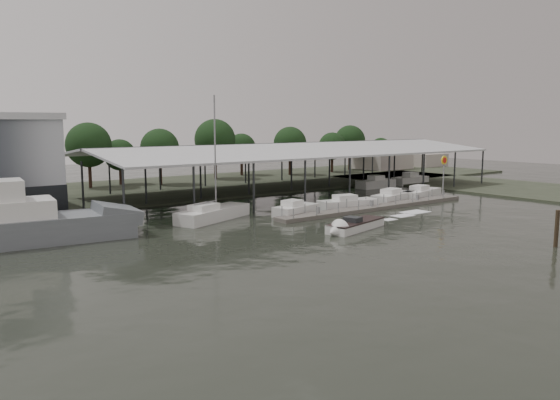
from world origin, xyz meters
TOP-DOWN VIEW (x-y plane):
  - ground at (0.00, 0.00)m, footprint 200.00×200.00m
  - land_strip_far at (0.00, 42.00)m, footprint 140.00×30.00m
  - land_strip_east at (45.00, 10.00)m, footprint 20.00×60.00m
  - covered_boat_shed at (17.00, 28.00)m, footprint 58.24×24.00m
  - floating_dock at (15.00, 10.00)m, footprint 28.00×2.00m
  - shell_fuel_sign at (27.00, 9.99)m, footprint 1.10×0.18m
  - distant_commercial_buildings at (59.03, 44.69)m, footprint 22.00×8.00m
  - grey_trawler at (-21.82, 15.15)m, footprint 20.11×7.10m
  - white_sailboat at (-3.51, 15.11)m, footprint 9.47×5.83m
  - speedboat_underway at (3.64, 2.75)m, footprint 18.51×6.23m
  - moored_cruiser_0 at (4.89, 12.30)m, footprint 5.80×3.41m
  - moored_cruiser_1 at (12.23, 12.01)m, footprint 7.26×3.53m
  - moored_cruiser_2 at (20.76, 12.72)m, footprint 7.80×3.86m
  - moored_cruiser_3 at (26.44, 12.87)m, footprint 7.74×3.83m
  - horizon_tree_line at (21.62, 47.58)m, footprint 66.56×10.78m

SIDE VIEW (x-z plane):
  - ground at x=0.00m, z-range 0.00..0.00m
  - land_strip_far at x=0.00m, z-range -0.05..0.25m
  - land_strip_east at x=45.00m, z-range -0.05..0.25m
  - floating_dock at x=15.00m, z-range -0.50..0.90m
  - speedboat_underway at x=3.64m, z-range -0.61..1.39m
  - moored_cruiser_1 at x=12.23m, z-range -0.24..1.46m
  - moored_cruiser_0 at x=4.89m, z-range -0.24..1.46m
  - moored_cruiser_2 at x=20.76m, z-range -0.24..1.46m
  - moored_cruiser_3 at x=26.44m, z-range -0.24..1.46m
  - white_sailboat at x=-3.51m, z-range -5.60..6.90m
  - grey_trawler at x=-21.82m, z-range -2.84..6.00m
  - distant_commercial_buildings at x=59.03m, z-range -0.16..3.84m
  - shell_fuel_sign at x=27.00m, z-range 1.15..6.70m
  - horizon_tree_line at x=21.62m, z-range 0.78..11.09m
  - covered_boat_shed at x=17.00m, z-range 2.65..9.61m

